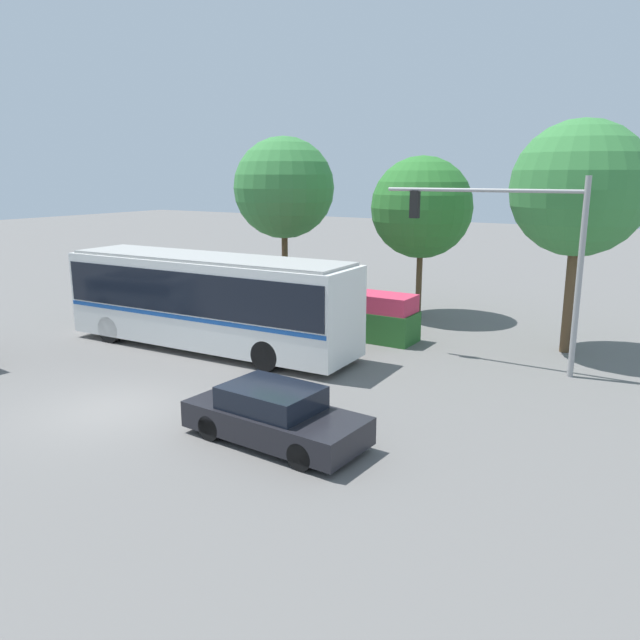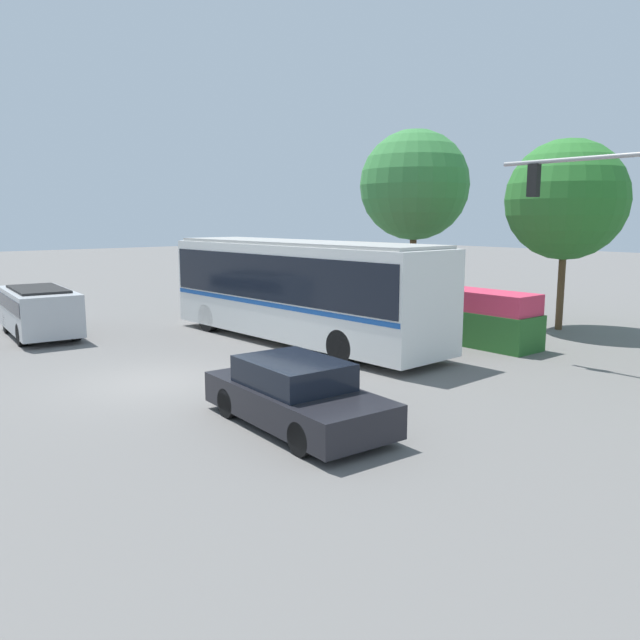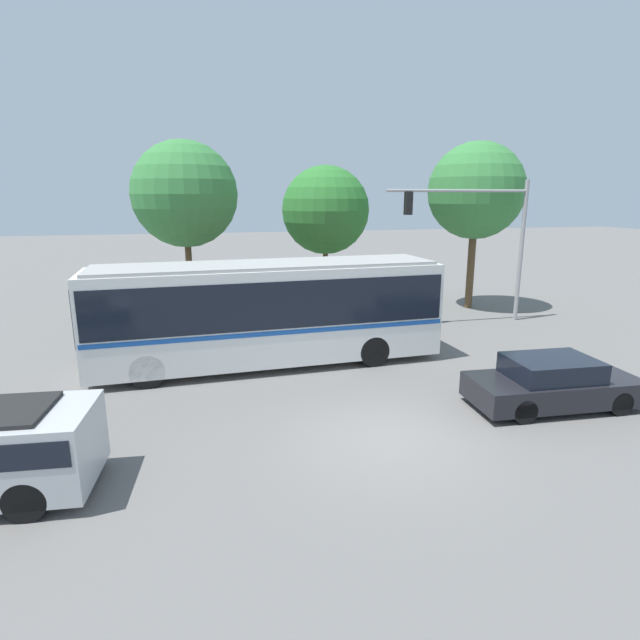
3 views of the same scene
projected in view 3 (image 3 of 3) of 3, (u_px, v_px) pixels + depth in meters
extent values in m
plane|color=slate|center=(384.00, 438.00, 11.60)|extent=(140.00, 140.00, 0.00)
cube|color=silver|center=(268.00, 312.00, 16.37)|extent=(11.19, 3.01, 3.00)
cube|color=black|center=(268.00, 298.00, 16.26)|extent=(10.97, 3.05, 1.44)
cube|color=#194C9E|center=(269.00, 323.00, 16.45)|extent=(11.08, 3.04, 0.14)
cube|color=black|center=(80.00, 312.00, 14.78)|extent=(0.14, 2.20, 1.68)
cube|color=#9D9D99|center=(267.00, 265.00, 16.00)|extent=(10.74, 2.79, 0.10)
cylinder|color=black|center=(147.00, 371.00, 14.57)|extent=(1.01, 0.34, 1.00)
cylinder|color=black|center=(150.00, 349.00, 16.71)|extent=(1.01, 0.34, 1.00)
cylinder|color=black|center=(374.00, 351.00, 16.47)|extent=(1.01, 0.34, 1.00)
cylinder|color=black|center=(350.00, 333.00, 18.60)|extent=(1.01, 0.34, 1.00)
cube|color=black|center=(553.00, 389.00, 13.27)|extent=(4.46, 2.08, 0.64)
cube|color=black|center=(551.00, 368.00, 13.11)|extent=(2.27, 1.73, 0.53)
cylinder|color=black|center=(577.00, 381.00, 14.32)|extent=(0.64, 0.26, 0.62)
cylinder|color=black|center=(620.00, 403.00, 12.79)|extent=(0.64, 0.26, 0.62)
cylinder|color=black|center=(491.00, 387.00, 13.85)|extent=(0.64, 0.26, 0.62)
cylinder|color=black|center=(524.00, 411.00, 12.31)|extent=(0.64, 0.26, 0.62)
cylinder|color=black|center=(60.00, 453.00, 10.21)|extent=(0.76, 0.33, 0.74)
cylinder|color=black|center=(26.00, 500.00, 8.61)|extent=(0.76, 0.33, 0.74)
cylinder|color=gray|center=(521.00, 252.00, 22.06)|extent=(0.18, 0.18, 6.08)
cylinder|color=gray|center=(459.00, 191.00, 20.71)|extent=(6.34, 0.12, 0.12)
cube|color=black|center=(408.00, 203.00, 20.31)|extent=(0.30, 0.22, 0.90)
cylinder|color=red|center=(407.00, 196.00, 20.35)|extent=(0.18, 0.02, 0.18)
cylinder|color=yellow|center=(407.00, 203.00, 20.42)|extent=(0.18, 0.02, 0.18)
cylinder|color=green|center=(407.00, 211.00, 20.49)|extent=(0.18, 0.02, 0.18)
cube|color=#286028|center=(299.00, 316.00, 21.12)|extent=(8.28, 1.45, 1.12)
cube|color=#CC3351|center=(298.00, 295.00, 20.91)|extent=(8.12, 1.38, 0.65)
cylinder|color=brown|center=(190.00, 274.00, 23.53)|extent=(0.29, 0.29, 3.79)
sphere|color=#387F3D|center=(185.00, 194.00, 22.68)|extent=(4.72, 4.72, 4.72)
cylinder|color=brown|center=(325.00, 273.00, 25.79)|extent=(0.26, 0.26, 3.18)
sphere|color=#2D752D|center=(325.00, 210.00, 25.05)|extent=(4.32, 4.32, 4.32)
cylinder|color=brown|center=(471.00, 267.00, 24.82)|extent=(0.36, 0.36, 4.02)
sphere|color=#387F3D|center=(476.00, 191.00, 23.95)|extent=(4.53, 4.53, 4.53)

